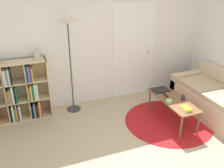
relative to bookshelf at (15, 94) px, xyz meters
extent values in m
cube|color=silver|center=(1.69, 0.21, 0.79)|extent=(7.67, 0.05, 2.60)
cube|color=white|center=(2.47, 0.18, 0.50)|extent=(0.93, 0.02, 2.01)
sphere|color=tan|center=(2.80, 0.15, 0.46)|extent=(0.04, 0.04, 0.04)
cylinder|color=#B2191E|center=(2.59, -1.12, -0.51)|extent=(1.61, 1.61, 0.01)
cube|color=beige|center=(0.61, 0.00, 0.05)|extent=(0.02, 0.34, 1.12)
cube|color=beige|center=(0.04, 0.00, 0.60)|extent=(1.15, 0.34, 0.02)
cube|color=beige|center=(0.04, 0.00, -0.50)|extent=(1.15, 0.34, 0.02)
cube|color=beige|center=(0.04, 0.16, 0.05)|extent=(1.15, 0.02, 1.12)
cube|color=beige|center=(-0.15, 0.00, 0.05)|extent=(0.02, 0.32, 1.08)
cube|color=beige|center=(0.22, 0.00, 0.05)|extent=(0.02, 0.32, 1.08)
cube|color=beige|center=(0.04, 0.00, -0.13)|extent=(1.12, 0.32, 0.02)
cube|color=beige|center=(0.04, 0.00, 0.23)|extent=(1.12, 0.32, 0.02)
cube|color=black|center=(-0.12, -0.07, -0.34)|extent=(0.02, 0.19, 0.30)
cube|color=silver|center=(-0.08, -0.04, -0.34)|extent=(0.03, 0.26, 0.31)
cube|color=#196B38|center=(-0.05, -0.06, -0.36)|extent=(0.02, 0.20, 0.27)
cube|color=orange|center=(-0.02, -0.04, -0.33)|extent=(0.03, 0.24, 0.32)
cube|color=navy|center=(0.01, -0.05, -0.35)|extent=(0.02, 0.23, 0.28)
cube|color=silver|center=(0.03, -0.03, -0.35)|extent=(0.03, 0.27, 0.29)
cube|color=black|center=(0.26, -0.05, -0.37)|extent=(0.03, 0.23, 0.26)
cube|color=teal|center=(0.30, -0.03, -0.35)|extent=(0.03, 0.27, 0.28)
cube|color=black|center=(0.33, -0.05, -0.37)|extent=(0.03, 0.23, 0.25)
cube|color=#B21E23|center=(0.36, -0.07, -0.36)|extent=(0.02, 0.19, 0.27)
cube|color=gold|center=(0.39, -0.07, -0.33)|extent=(0.03, 0.20, 0.32)
cube|color=#7F287A|center=(0.42, -0.06, -0.36)|extent=(0.02, 0.21, 0.26)
cube|color=olive|center=(-0.12, -0.04, 0.00)|extent=(0.02, 0.26, 0.25)
cube|color=orange|center=(-0.09, -0.03, 0.00)|extent=(0.02, 0.26, 0.25)
cube|color=teal|center=(-0.06, -0.04, 0.02)|extent=(0.03, 0.26, 0.29)
cube|color=silver|center=(-0.03, -0.05, 0.04)|extent=(0.03, 0.23, 0.32)
cube|color=black|center=(0.00, -0.04, 0.03)|extent=(0.02, 0.26, 0.31)
cube|color=#196B38|center=(0.03, -0.07, 0.03)|extent=(0.02, 0.20, 0.31)
cube|color=olive|center=(0.25, -0.06, 0.01)|extent=(0.02, 0.21, 0.26)
cube|color=gold|center=(0.28, -0.07, 0.02)|extent=(0.03, 0.20, 0.30)
cube|color=#196B38|center=(0.32, -0.04, 0.02)|extent=(0.03, 0.24, 0.29)
cube|color=silver|center=(0.35, -0.03, 0.03)|extent=(0.03, 0.26, 0.31)
cube|color=silver|center=(0.38, -0.07, 0.03)|extent=(0.03, 0.20, 0.30)
cube|color=silver|center=(-0.11, -0.06, 0.37)|extent=(0.03, 0.22, 0.27)
cube|color=teal|center=(-0.07, -0.03, 0.38)|extent=(0.03, 0.27, 0.28)
cube|color=silver|center=(-0.04, -0.04, 0.38)|extent=(0.02, 0.26, 0.28)
cube|color=black|center=(-0.02, -0.06, 0.38)|extent=(0.02, 0.21, 0.30)
cube|color=navy|center=(0.26, -0.05, 0.39)|extent=(0.03, 0.23, 0.30)
cube|color=teal|center=(0.28, -0.04, 0.38)|extent=(0.02, 0.25, 0.29)
cube|color=#7F287A|center=(0.31, -0.04, 0.38)|extent=(0.03, 0.24, 0.28)
cube|color=gold|center=(0.34, -0.06, 0.37)|extent=(0.02, 0.20, 0.26)
cylinder|color=#333333|center=(1.05, -0.05, -0.50)|extent=(0.28, 0.28, 0.01)
cylinder|color=#333333|center=(1.05, -0.05, 0.39)|extent=(0.02, 0.02, 1.70)
cone|color=white|center=(1.05, -0.05, 1.24)|extent=(0.29, 0.29, 0.10)
cube|color=#CCB793|center=(3.56, -1.21, -0.30)|extent=(0.87, 1.82, 0.43)
cube|color=#CCB793|center=(3.56, -0.38, -0.23)|extent=(0.87, 0.16, 0.57)
cube|color=tan|center=(3.48, -0.84, -0.03)|extent=(0.67, 0.73, 0.10)
cube|color=brown|center=(2.64, -1.13, -0.07)|extent=(0.42, 1.13, 0.02)
cylinder|color=brown|center=(2.47, -1.65, -0.30)|extent=(0.04, 0.04, 0.43)
cylinder|color=brown|center=(2.47, -0.60, -0.30)|extent=(0.04, 0.04, 0.43)
cylinder|color=brown|center=(2.81, -1.65, -0.30)|extent=(0.04, 0.04, 0.43)
cylinder|color=brown|center=(2.81, -0.60, -0.30)|extent=(0.04, 0.04, 0.43)
cube|color=black|center=(2.63, -0.72, -0.05)|extent=(0.32, 0.25, 0.02)
cylinder|color=#9ED193|center=(2.51, -1.19, -0.04)|extent=(0.10, 0.10, 0.05)
cube|color=silver|center=(2.61, -1.52, -0.05)|extent=(0.12, 0.18, 0.02)
cube|color=gold|center=(2.63, -1.52, -0.03)|extent=(0.12, 0.18, 0.03)
cylinder|color=#28282D|center=(2.78, -1.21, -0.01)|extent=(0.07, 0.07, 0.09)
cube|color=black|center=(2.59, -0.95, -0.05)|extent=(0.06, 0.17, 0.02)
cylinder|color=#B7B2A8|center=(0.47, 0.00, 0.69)|extent=(0.10, 0.10, 0.17)
camera|label=1|loc=(0.19, -4.42, 2.02)|focal=40.00mm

